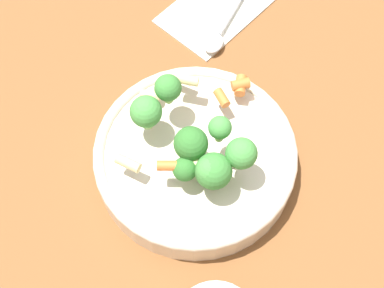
% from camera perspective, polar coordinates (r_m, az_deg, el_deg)
% --- Properties ---
extents(ground_plane, '(3.00, 3.00, 0.00)m').
position_cam_1_polar(ground_plane, '(0.69, -0.00, -2.28)').
color(ground_plane, brown).
extents(bowl, '(0.25, 0.25, 0.05)m').
position_cam_1_polar(bowl, '(0.66, -0.00, -1.36)').
color(bowl, beige).
rests_on(bowl, ground_plane).
extents(pasta_salad, '(0.16, 0.17, 0.07)m').
position_cam_1_polar(pasta_salad, '(0.61, -0.02, 0.37)').
color(pasta_salad, '#8CB766').
rests_on(pasta_salad, bowl).
extents(napkin, '(0.19, 0.20, 0.01)m').
position_cam_1_polar(napkin, '(0.83, 2.36, 14.32)').
color(napkin, white).
rests_on(napkin, ground_plane).
extents(spoon, '(0.08, 0.15, 0.01)m').
position_cam_1_polar(spoon, '(0.79, 2.98, 12.20)').
color(spoon, silver).
rests_on(spoon, napkin).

